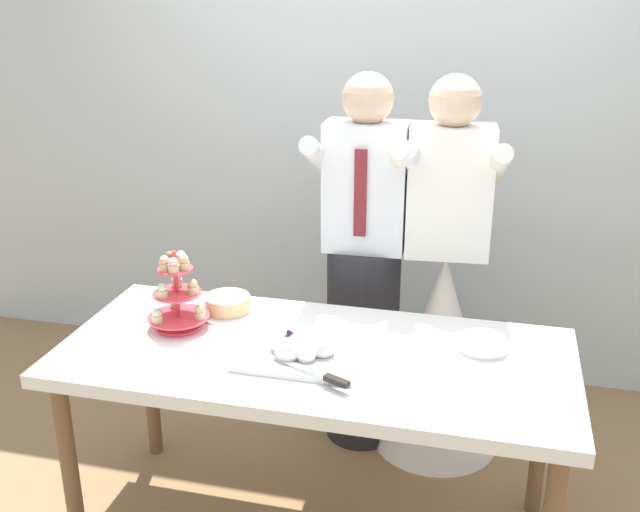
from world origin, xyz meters
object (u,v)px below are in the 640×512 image
at_px(main_cake_tray, 300,348).
at_px(person_groom, 364,285).
at_px(round_cake, 228,305).
at_px(dessert_table, 314,369).
at_px(plate_stack, 483,344).
at_px(cupcake_stand, 177,295).
at_px(person_bride, 441,326).

distance_m(main_cake_tray, person_groom, 0.76).
height_order(main_cake_tray, round_cake, main_cake_tray).
xyz_separation_m(dessert_table, plate_stack, (0.57, 0.15, 0.10)).
xyz_separation_m(cupcake_stand, main_cake_tray, (0.50, -0.12, -0.09)).
distance_m(plate_stack, person_bride, 0.62).
bearing_deg(dessert_table, person_groom, 86.19).
bearing_deg(dessert_table, round_cake, 151.03).
xyz_separation_m(round_cake, person_groom, (0.45, 0.47, -0.06)).
bearing_deg(cupcake_stand, plate_stack, 4.84).
bearing_deg(main_cake_tray, person_groom, 84.00).
bearing_deg(person_groom, dessert_table, -93.81).
xyz_separation_m(dessert_table, main_cake_tray, (-0.03, -0.06, 0.11)).
bearing_deg(main_cake_tray, plate_stack, 19.63).
distance_m(cupcake_stand, person_groom, 0.87).
relative_size(main_cake_tray, plate_stack, 2.36).
relative_size(dessert_table, plate_stack, 10.03).
bearing_deg(cupcake_stand, dessert_table, -6.36).
relative_size(dessert_table, cupcake_stand, 5.90).
bearing_deg(plate_stack, cupcake_stand, -175.16).
bearing_deg(person_bride, person_groom, -177.97).
height_order(person_groom, person_bride, same).
relative_size(plate_stack, person_groom, 0.11).
height_order(cupcake_stand, person_bride, person_bride).
relative_size(cupcake_stand, person_bride, 0.18).
bearing_deg(cupcake_stand, person_groom, 47.29).
relative_size(cupcake_stand, main_cake_tray, 0.72).
bearing_deg(person_groom, person_bride, 2.03).
relative_size(dessert_table, person_bride, 1.08).
bearing_deg(main_cake_tray, cupcake_stand, 166.34).
bearing_deg(person_bride, cupcake_stand, -145.21).
xyz_separation_m(main_cake_tray, plate_stack, (0.61, 0.22, -0.02)).
bearing_deg(plate_stack, round_cake, 175.86).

